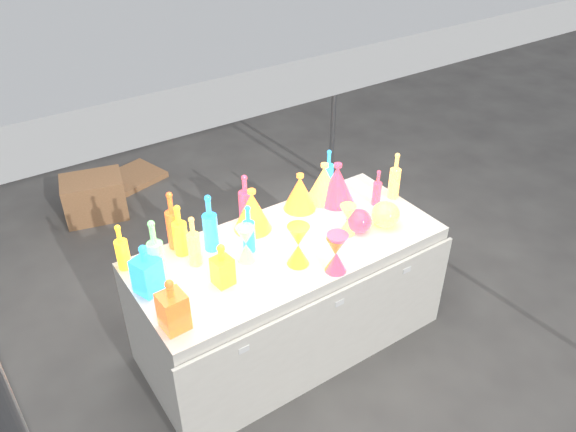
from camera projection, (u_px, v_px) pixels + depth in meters
ground at (288, 337)px, 3.65m from camera, size 80.00×80.00×0.00m
display_table at (289, 295)px, 3.43m from camera, size 1.84×0.83×0.75m
cardboard_box_closed at (94, 197)px, 4.73m from camera, size 0.57×0.47×0.36m
cardboard_box_flat at (128, 179)px, 5.29m from camera, size 0.71×0.59×0.05m
bottle_0 at (121, 247)px, 2.98m from camera, size 0.09×0.09×0.28m
bottle_1 at (210, 223)px, 3.10m from camera, size 0.10×0.10×0.36m
bottle_2 at (173, 220)px, 3.12m from camera, size 0.10×0.10×0.36m
bottle_3 at (245, 198)px, 3.35m from camera, size 0.09×0.09×0.32m
bottle_4 at (194, 241)px, 3.00m from camera, size 0.07×0.07×0.31m
bottle_5 at (156, 252)px, 2.86m from camera, size 0.10×0.10×0.38m
bottle_6 at (180, 230)px, 3.08m from camera, size 0.10×0.10×0.32m
bottle_7 at (248, 229)px, 3.10m from camera, size 0.07×0.07×0.30m
decanter_0 at (222, 264)px, 2.88m from camera, size 0.11×0.11×0.25m
decanter_1 at (172, 304)px, 2.61m from camera, size 0.13×0.13×0.29m
decanter_2 at (146, 269)px, 2.82m from camera, size 0.16×0.16×0.29m
hourglass_0 at (335, 255)px, 2.98m from camera, size 0.12×0.12×0.21m
hourglass_1 at (337, 253)px, 2.97m from camera, size 0.12×0.12×0.24m
hourglass_2 at (347, 220)px, 3.27m from camera, size 0.11×0.11×0.19m
hourglass_3 at (246, 244)px, 3.06m from camera, size 0.14×0.14×0.22m
hourglass_4 at (298, 245)px, 3.02m from camera, size 0.14×0.14×0.25m
globe_1 at (385, 216)px, 3.35m from camera, size 0.19×0.19×0.14m
globe_3 at (359, 222)px, 3.31m from camera, size 0.20×0.20×0.12m
lampshade_0 at (252, 210)px, 3.29m from camera, size 0.23×0.23×0.27m
lampshade_1 at (300, 191)px, 3.48m from camera, size 0.23×0.23×0.25m
lampshade_2 at (337, 183)px, 3.54m from camera, size 0.29×0.29×0.28m
lampshade_3 at (324, 182)px, 3.56m from camera, size 0.24×0.24×0.26m
bottle_8 at (328, 170)px, 3.65m from camera, size 0.07×0.07×0.30m
bottle_10 at (377, 188)px, 3.52m from camera, size 0.06×0.06×0.25m
bottle_11 at (395, 176)px, 3.57m from camera, size 0.09×0.09×0.32m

